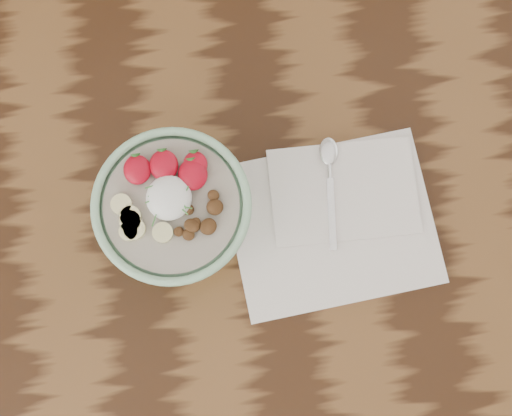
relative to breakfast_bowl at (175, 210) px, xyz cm
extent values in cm
cube|color=black|center=(12.96, -6.40, -9.20)|extent=(160.00, 90.00, 4.00)
cylinder|color=#91C39C|center=(-0.01, -0.10, -6.54)|extent=(9.26, 9.26, 1.32)
torus|color=#91C39C|center=(-0.01, -0.10, 4.27)|extent=(21.06, 21.06, 1.21)
cylinder|color=#A99D8C|center=(-0.01, -0.10, 3.60)|extent=(17.86, 17.86, 1.10)
ellipsoid|color=white|center=(-0.08, 0.73, 5.30)|extent=(5.95, 5.95, 3.27)
ellipsoid|color=#AB0719|center=(-0.26, 5.11, 5.20)|extent=(3.78, 4.16, 2.08)
cone|color=#286623|center=(-0.26, 6.82, 5.50)|extent=(1.40, 1.03, 1.52)
ellipsoid|color=#AB0719|center=(3.79, 4.73, 5.03)|extent=(3.19, 3.51, 1.76)
cone|color=#286623|center=(3.79, 6.17, 5.33)|extent=(1.40, 1.03, 1.52)
ellipsoid|color=#AB0719|center=(-3.75, 4.98, 5.15)|extent=(3.63, 3.99, 1.99)
cone|color=#286623|center=(-3.75, 6.61, 5.45)|extent=(1.40, 1.03, 1.52)
ellipsoid|color=#AB0719|center=(3.32, 3.38, 5.22)|extent=(3.85, 4.24, 2.12)
cone|color=#286623|center=(3.32, 5.12, 5.52)|extent=(1.40, 1.03, 1.52)
cylinder|color=beige|center=(-5.80, -2.81, 4.56)|extent=(2.46, 2.46, 0.70)
cylinder|color=beige|center=(-1.43, -3.54, 4.56)|extent=(2.69, 2.69, 0.70)
cylinder|color=beige|center=(-5.44, -1.52, 4.56)|extent=(2.84, 2.84, 0.70)
cylinder|color=beige|center=(-5.00, -2.61, 4.56)|extent=(2.85, 2.85, 0.70)
cylinder|color=beige|center=(-6.36, 0.83, 4.56)|extent=(2.75, 2.75, 0.70)
cylinder|color=beige|center=(-5.33, -0.89, 4.56)|extent=(2.75, 2.75, 0.70)
ellipsoid|color=#4F2F17|center=(2.43, -3.18, 4.91)|extent=(2.76, 2.62, 1.39)
ellipsoid|color=#4F2F17|center=(5.63, 0.43, 4.67)|extent=(2.17, 2.15, 1.17)
ellipsoid|color=#4F2F17|center=(5.63, -1.16, 4.92)|extent=(2.53, 2.50, 1.68)
ellipsoid|color=#4F2F17|center=(2.79, -2.97, 4.78)|extent=(2.27, 2.29, 0.95)
ellipsoid|color=#4F2F17|center=(4.49, -3.58, 4.90)|extent=(3.13, 3.14, 1.31)
ellipsoid|color=#4F2F17|center=(1.83, -4.25, 4.71)|extent=(2.28, 2.27, 0.89)
ellipsoid|color=#4F2F17|center=(2.19, -1.02, 4.68)|extent=(1.88, 1.86, 1.17)
ellipsoid|color=#4F2F17|center=(0.63, -3.69, 4.62)|extent=(1.62, 1.61, 0.98)
cylinder|color=#3D8237|center=(2.05, -0.93, 6.16)|extent=(1.53, 0.69, 0.23)
cylinder|color=#3D8237|center=(-2.19, 0.53, 6.16)|extent=(1.81, 0.60, 0.24)
cylinder|color=#3D8237|center=(2.31, 1.20, 6.16)|extent=(0.86, 1.21, 0.23)
cylinder|color=#3D8237|center=(-2.16, -2.07, 6.16)|extent=(0.87, 1.55, 0.24)
cylinder|color=#3D8237|center=(1.74, -1.39, 6.16)|extent=(0.98, 1.10, 0.23)
cylinder|color=#3D8237|center=(1.80, -0.29, 6.16)|extent=(0.54, 1.75, 0.24)
cylinder|color=#3D8237|center=(0.85, -0.84, 6.16)|extent=(1.57, 0.47, 0.23)
cylinder|color=#3D8237|center=(-0.41, 1.32, 6.16)|extent=(1.36, 0.84, 0.23)
cylinder|color=#3D8237|center=(-2.16, 2.33, 6.16)|extent=(1.51, 0.44, 0.23)
cylinder|color=#3D8237|center=(-1.93, 1.70, 6.16)|extent=(1.49, 1.48, 0.25)
cube|color=white|center=(21.75, -3.93, -6.65)|extent=(30.49, 25.40, 1.11)
cube|color=white|center=(23.97, 0.50, -5.76)|extent=(21.43, 14.97, 0.66)
cube|color=silver|center=(21.72, -2.62, -5.27)|extent=(2.02, 10.48, 0.32)
cylinder|color=silver|center=(22.37, 3.93, -5.11)|extent=(0.90, 2.77, 0.64)
ellipsoid|color=silver|center=(22.62, 6.53, -5.00)|extent=(3.17, 4.42, 0.86)
camera|label=1|loc=(8.97, -16.59, 95.46)|focal=50.00mm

